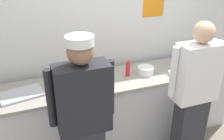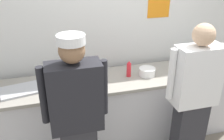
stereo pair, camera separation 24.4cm
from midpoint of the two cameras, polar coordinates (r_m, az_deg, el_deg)
name	(u,v)px [view 1 (the left image)]	position (r m, az deg, el deg)	size (l,w,h in m)	color
wall_back	(105,26)	(3.28, -3.75, 9.92)	(5.03, 0.11, 2.87)	silver
prep_counter	(117,108)	(3.29, -0.90, -8.82)	(3.20, 0.66, 0.91)	silver
chef_near_left	(84,119)	(2.35, -9.43, -11.16)	(0.62, 0.24, 1.72)	#2D2D33
chef_center	(194,93)	(2.87, 16.03, -5.04)	(0.62, 0.24, 1.71)	#2D2D33
plate_stack_front	(186,68)	(3.34, 14.53, 0.45)	(0.22, 0.22, 0.07)	white
plate_stack_rear	(146,70)	(3.15, 5.54, -0.12)	(0.21, 0.21, 0.10)	white
mixing_bowl_steel	(196,58)	(3.64, 16.85, 2.68)	(0.30, 0.30, 0.12)	#B7BABF
sheet_tray	(21,94)	(2.91, -22.39, -5.20)	(0.45, 0.30, 0.02)	#B7BABF
squeeze_bottle_primary	(55,88)	(2.72, -15.37, -4.17)	(0.05, 0.05, 0.21)	orange
squeeze_bottle_secondary	(91,71)	(3.03, -7.07, -0.35)	(0.06, 0.06, 0.19)	red
squeeze_bottle_spare	(128,68)	(3.07, 1.40, 0.33)	(0.06, 0.06, 0.21)	red
ramekin_red_sauce	(65,89)	(2.85, -13.20, -4.23)	(0.09, 0.09, 0.04)	white
ramekin_green_sauce	(52,83)	(3.00, -15.80, -3.00)	(0.10, 0.10, 0.04)	white
ramekin_orange_sauce	(172,73)	(3.19, 11.54, -0.66)	(0.10, 0.10, 0.04)	white
ramekin_yellow_sauce	(71,80)	(3.02, -11.63, -2.22)	(0.08, 0.08, 0.05)	white
deli_cup	(103,79)	(2.93, -4.50, -2.13)	(0.09, 0.09, 0.10)	white
chefs_knife	(84,85)	(2.91, -8.86, -3.53)	(0.28, 0.03, 0.02)	#B7BABF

